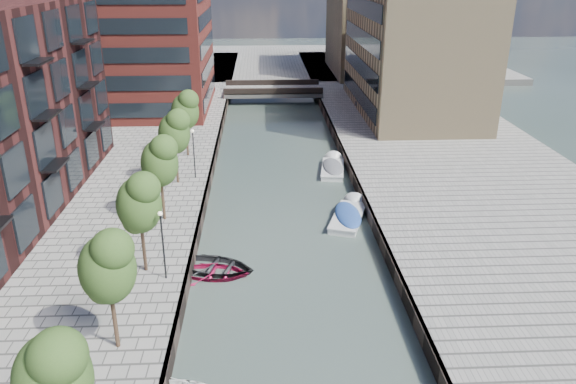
{
  "coord_description": "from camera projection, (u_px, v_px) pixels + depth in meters",
  "views": [
    {
      "loc": [
        -1.67,
        -3.74,
        17.47
      ],
      "look_at": [
        0.0,
        30.36,
        3.5
      ],
      "focal_mm": 35.0,
      "sensor_mm": 36.0,
      "label": 1
    }
  ],
  "objects": [
    {
      "name": "water",
      "position": [
        282.0,
        187.0,
        47.12
      ],
      "size": [
        300.0,
        300.0,
        0.0
      ],
      "primitive_type": "plane",
      "color": "#38473F",
      "rests_on": "ground"
    },
    {
      "name": "quay_right",
      "position": [
        470.0,
        178.0,
        47.66
      ],
      "size": [
        20.0,
        140.0,
        1.0
      ],
      "primitive_type": "cube",
      "color": "gray",
      "rests_on": "ground"
    },
    {
      "name": "quay_wall_left",
      "position": [
        209.0,
        183.0,
        46.66
      ],
      "size": [
        0.25,
        140.0,
        1.0
      ],
      "primitive_type": "cube",
      "color": "#332823",
      "rests_on": "ground"
    },
    {
      "name": "quay_wall_right",
      "position": [
        355.0,
        180.0,
        47.21
      ],
      "size": [
        0.25,
        140.0,
        1.0
      ],
      "primitive_type": "cube",
      "color": "#332823",
      "rests_on": "ground"
    },
    {
      "name": "far_closure",
      "position": [
        269.0,
        63.0,
        102.4
      ],
      "size": [
        80.0,
        40.0,
        1.0
      ],
      "primitive_type": "cube",
      "color": "gray",
      "rests_on": "ground"
    },
    {
      "name": "tan_block_near",
      "position": [
        412.0,
        51.0,
        65.16
      ],
      "size": [
        12.0,
        25.0,
        14.0
      ],
      "primitive_type": "cube",
      "color": "tan",
      "rests_on": "quay_right"
    },
    {
      "name": "tan_block_far",
      "position": [
        371.0,
        21.0,
        88.81
      ],
      "size": [
        12.0,
        20.0,
        16.0
      ],
      "primitive_type": "cube",
      "color": "tan",
      "rests_on": "quay_right"
    },
    {
      "name": "bridge",
      "position": [
        273.0,
        91.0,
        76.18
      ],
      "size": [
        13.0,
        6.0,
        1.3
      ],
      "color": "gray",
      "rests_on": "ground"
    },
    {
      "name": "tree_1",
      "position": [
        52.0,
        374.0,
        17.92
      ],
      "size": [
        2.5,
        2.5,
        5.95
      ],
      "color": "#382619",
      "rests_on": "quay_left"
    },
    {
      "name": "tree_2",
      "position": [
        107.0,
        265.0,
        24.39
      ],
      "size": [
        2.5,
        2.5,
        5.95
      ],
      "color": "#382619",
      "rests_on": "quay_left"
    },
    {
      "name": "tree_3",
      "position": [
        139.0,
        201.0,
        30.86
      ],
      "size": [
        2.5,
        2.5,
        5.95
      ],
      "color": "#382619",
      "rests_on": "quay_left"
    },
    {
      "name": "tree_4",
      "position": [
        159.0,
        160.0,
        37.33
      ],
      "size": [
        2.5,
        2.5,
        5.95
      ],
      "color": "#382619",
      "rests_on": "quay_left"
    },
    {
      "name": "tree_5",
      "position": [
        174.0,
        131.0,
        43.8
      ],
      "size": [
        2.5,
        2.5,
        5.95
      ],
      "color": "#382619",
      "rests_on": "quay_left"
    },
    {
      "name": "tree_6",
      "position": [
        185.0,
        109.0,
        50.27
      ],
      "size": [
        2.5,
        2.5,
        5.95
      ],
      "color": "#382619",
      "rests_on": "quay_left"
    },
    {
      "name": "lamp_1",
      "position": [
        162.0,
        238.0,
        30.68
      ],
      "size": [
        0.24,
        0.24,
        4.12
      ],
      "color": "black",
      "rests_on": "quay_left"
    },
    {
      "name": "lamp_2",
      "position": [
        194.0,
        149.0,
        45.47
      ],
      "size": [
        0.24,
        0.24,
        4.12
      ],
      "color": "black",
      "rests_on": "quay_left"
    },
    {
      "name": "sloop_2",
      "position": [
        216.0,
        276.0,
        33.8
      ],
      "size": [
        4.45,
        3.48,
        0.84
      ],
      "primitive_type": "imported",
      "rotation": [
        0.0,
        0.0,
        1.42
      ],
      "color": "#A3113E",
      "rests_on": "ground"
    },
    {
      "name": "sloop_4",
      "position": [
        217.0,
        270.0,
        34.37
      ],
      "size": [
        5.67,
        4.77,
        1.0
      ],
      "primitive_type": "imported",
      "rotation": [
        0.0,
        0.0,
        1.26
      ],
      "color": "black",
      "rests_on": "ground"
    },
    {
      "name": "motorboat_3",
      "position": [
        349.0,
        215.0,
        41.33
      ],
      "size": [
        3.66,
        6.04,
        1.91
      ],
      "color": "silver",
      "rests_on": "ground"
    },
    {
      "name": "motorboat_4",
      "position": [
        333.0,
        168.0,
        50.96
      ],
      "size": [
        2.7,
        5.79,
        1.86
      ],
      "color": "silver",
      "rests_on": "ground"
    },
    {
      "name": "car",
      "position": [
        367.0,
        105.0,
        67.43
      ],
      "size": [
        2.6,
        4.03,
        1.28
      ],
      "primitive_type": "imported",
      "rotation": [
        0.0,
        0.0,
        0.32
      ],
      "color": "silver",
      "rests_on": "quay_right"
    }
  ]
}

